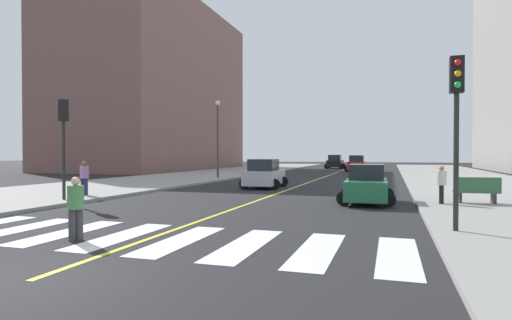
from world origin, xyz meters
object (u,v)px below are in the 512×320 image
at_px(car_black_third, 335,162).
at_px(traffic_light_near_corner, 457,108).
at_px(traffic_light_far_corner, 64,129).
at_px(car_silver_nearest, 264,174).
at_px(car_red_second, 357,164).
at_px(car_green_fourth, 367,185).
at_px(pedestrian_walking_west, 84,176).
at_px(pedestrian_waiting_east, 441,183).
at_px(park_bench, 477,191).
at_px(street_lamp, 218,132).
at_px(pedestrian_crossing, 76,206).

xyz_separation_m(car_black_third, traffic_light_near_corner, (9.71, -51.56, 2.54)).
bearing_deg(traffic_light_far_corner, traffic_light_near_corner, -11.14).
relative_size(car_silver_nearest, car_red_second, 0.94).
bearing_deg(car_green_fourth, traffic_light_near_corner, 109.44).
bearing_deg(traffic_light_near_corner, pedestrian_walking_west, -17.38).
distance_m(car_red_second, car_black_third, 10.19).
bearing_deg(pedestrian_waiting_east, pedestrian_walking_west, -82.05).
bearing_deg(pedestrian_walking_west, park_bench, 175.00).
height_order(car_green_fourth, street_lamp, street_lamp).
distance_m(traffic_light_far_corner, pedestrian_walking_west, 3.15).
bearing_deg(park_bench, car_green_fourth, 85.31).
height_order(pedestrian_waiting_east, pedestrian_walking_west, pedestrian_walking_west).
relative_size(park_bench, pedestrian_walking_west, 1.07).
xyz_separation_m(car_green_fourth, traffic_light_near_corner, (2.77, -7.26, 2.68)).
relative_size(car_red_second, park_bench, 2.51).
distance_m(car_green_fourth, pedestrian_crossing, 12.86).
bearing_deg(pedestrian_walking_west, traffic_light_far_corner, 94.70).
relative_size(car_silver_nearest, pedestrian_crossing, 2.61).
relative_size(traffic_light_far_corner, street_lamp, 0.68).
xyz_separation_m(car_green_fourth, street_lamp, (-13.58, 14.66, 3.37)).
xyz_separation_m(car_black_third, park_bench, (11.52, -44.22, -0.29)).
height_order(pedestrian_walking_west, street_lamp, street_lamp).
xyz_separation_m(pedestrian_crossing, street_lamp, (-6.80, 25.59, 3.29)).
bearing_deg(traffic_light_far_corner, car_silver_nearest, 59.53).
bearing_deg(pedestrian_waiting_east, car_silver_nearest, -123.30).
height_order(traffic_light_near_corner, pedestrian_crossing, traffic_light_near_corner).
bearing_deg(pedestrian_waiting_east, street_lamp, -129.36).
bearing_deg(car_black_third, pedestrian_walking_west, -99.23).
xyz_separation_m(traffic_light_far_corner, street_lamp, (-0.23, 18.74, 0.80)).
height_order(car_black_third, pedestrian_walking_west, car_black_third).
bearing_deg(street_lamp, car_red_second, 62.54).
distance_m(traffic_light_far_corner, pedestrian_crossing, 9.81).
relative_size(car_green_fourth, street_lamp, 0.59).
relative_size(traffic_light_near_corner, pedestrian_waiting_east, 2.99).
distance_m(traffic_light_near_corner, street_lamp, 27.35).
bearing_deg(pedestrian_crossing, pedestrian_walking_west, -102.71).
xyz_separation_m(car_black_third, pedestrian_waiting_east, (10.05, -44.84, 0.06)).
distance_m(traffic_light_near_corner, traffic_light_far_corner, 16.42).
height_order(car_silver_nearest, pedestrian_crossing, car_silver_nearest).
bearing_deg(park_bench, pedestrian_waiting_east, 107.22).
xyz_separation_m(car_silver_nearest, traffic_light_near_corner, (9.70, -14.08, 2.62)).
bearing_deg(park_bench, pedestrian_crossing, 128.41).
xyz_separation_m(car_black_third, street_lamp, (-6.63, -29.65, 3.23)).
relative_size(car_red_second, pedestrian_crossing, 2.78).
height_order(traffic_light_near_corner, street_lamp, street_lamp).
bearing_deg(car_red_second, traffic_light_near_corner, 96.97).
relative_size(car_red_second, pedestrian_walking_west, 2.68).
relative_size(car_silver_nearest, street_lamp, 0.64).
xyz_separation_m(traffic_light_far_corner, park_bench, (17.92, 4.17, -2.72)).
height_order(car_green_fourth, pedestrian_walking_west, pedestrian_walking_west).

